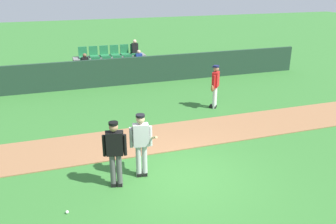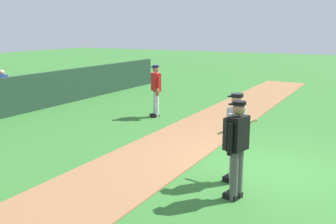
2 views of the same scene
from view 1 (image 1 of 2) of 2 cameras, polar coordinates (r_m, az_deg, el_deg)
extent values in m
plane|color=#33702D|center=(9.48, 2.29, -10.61)|extent=(80.00, 80.00, 0.00)
cube|color=#936642|center=(11.62, -2.18, -4.27)|extent=(28.00, 2.13, 0.03)
cube|color=#1E3828|center=(17.43, -8.33, 6.43)|extent=(20.00, 0.16, 1.35)
cube|color=slate|center=(18.95, -9.06, 5.91)|extent=(3.90, 2.10, 0.30)
cube|color=slate|center=(18.45, -8.89, 6.64)|extent=(3.80, 0.85, 0.40)
cube|color=#237542|center=(18.13, -13.18, 6.90)|extent=(0.44, 0.40, 0.08)
cube|color=#237542|center=(18.29, -13.32, 7.82)|extent=(0.44, 0.08, 0.50)
cube|color=black|center=(18.11, -13.28, 7.86)|extent=(0.32, 0.22, 0.52)
sphere|color=brown|center=(18.04, -13.37, 8.94)|extent=(0.20, 0.20, 0.20)
cube|color=#237542|center=(18.18, -11.45, 7.08)|extent=(0.44, 0.40, 0.08)
cube|color=#237542|center=(18.34, -11.60, 7.99)|extent=(0.44, 0.08, 0.50)
cube|color=#237542|center=(18.26, -9.73, 7.25)|extent=(0.44, 0.40, 0.08)
cube|color=#237542|center=(18.41, -9.89, 8.15)|extent=(0.44, 0.08, 0.50)
cube|color=#237542|center=(18.34, -8.03, 7.41)|extent=(0.44, 0.40, 0.08)
cube|color=#237542|center=(18.50, -8.20, 8.31)|extent=(0.44, 0.08, 0.50)
cube|color=#237542|center=(18.45, -6.34, 7.56)|extent=(0.44, 0.40, 0.08)
cube|color=#237542|center=(18.60, -6.52, 8.45)|extent=(0.44, 0.08, 0.50)
cube|color=#237542|center=(18.57, -4.67, 7.70)|extent=(0.44, 0.40, 0.08)
cube|color=#237542|center=(18.72, -4.85, 8.59)|extent=(0.44, 0.08, 0.50)
cube|color=#263F99|center=(18.55, -4.73, 8.64)|extent=(0.32, 0.22, 0.52)
sphere|color=beige|center=(18.48, -4.76, 9.70)|extent=(0.20, 0.20, 0.20)
cube|color=slate|center=(19.18, -9.41, 8.38)|extent=(3.80, 0.85, 0.40)
cube|color=#237542|center=(18.87, -13.56, 8.65)|extent=(0.44, 0.40, 0.08)
cube|color=#237542|center=(19.04, -13.69, 9.52)|extent=(0.44, 0.08, 0.50)
cube|color=#237542|center=(18.92, -11.89, 8.82)|extent=(0.44, 0.40, 0.08)
cube|color=#237542|center=(19.09, -12.03, 9.68)|extent=(0.44, 0.08, 0.50)
cube|color=#237542|center=(18.99, -10.23, 8.98)|extent=(0.44, 0.40, 0.08)
cube|color=#237542|center=(19.16, -10.38, 9.83)|extent=(0.44, 0.08, 0.50)
cube|color=#237542|center=(19.08, -8.58, 9.12)|extent=(0.44, 0.40, 0.08)
cube|color=#237542|center=(19.24, -8.74, 9.97)|extent=(0.44, 0.08, 0.50)
cube|color=#237542|center=(19.18, -6.94, 9.26)|extent=(0.44, 0.40, 0.08)
cube|color=#237542|center=(19.34, -7.11, 10.11)|extent=(0.44, 0.08, 0.50)
cube|color=#237542|center=(19.29, -5.32, 9.39)|extent=(0.44, 0.40, 0.08)
cube|color=#237542|center=(19.45, -5.50, 10.23)|extent=(0.44, 0.08, 0.50)
cube|color=black|center=(19.28, -5.39, 10.30)|extent=(0.32, 0.22, 0.52)
sphere|color=beige|center=(19.22, -5.42, 11.32)|extent=(0.20, 0.20, 0.20)
cylinder|color=#B2B2B2|center=(9.35, -4.80, -7.95)|extent=(0.14, 0.14, 0.90)
cylinder|color=#B2B2B2|center=(9.37, -3.81, -7.87)|extent=(0.14, 0.14, 0.90)
cube|color=black|center=(9.60, -4.76, -9.87)|extent=(0.15, 0.27, 0.10)
cube|color=black|center=(9.62, -3.80, -9.79)|extent=(0.15, 0.27, 0.10)
cube|color=#B2B2B2|center=(9.02, -4.43, -3.73)|extent=(0.43, 0.27, 0.60)
cylinder|color=#B2B2B2|center=(9.02, -6.00, -4.13)|extent=(0.09, 0.09, 0.55)
cylinder|color=#B2B2B2|center=(9.07, -2.85, -3.90)|extent=(0.09, 0.09, 0.55)
sphere|color=tan|center=(8.85, -4.51, -1.20)|extent=(0.22, 0.22, 0.22)
cylinder|color=black|center=(8.82, -4.53, -0.59)|extent=(0.23, 0.23, 0.06)
cube|color=black|center=(8.92, -4.59, -0.54)|extent=(0.19, 0.14, 0.02)
cylinder|color=tan|center=(9.20, -2.93, -4.21)|extent=(0.19, 0.79, 0.41)
cylinder|color=#4C4C4C|center=(9.00, -8.94, -9.38)|extent=(0.14, 0.14, 0.90)
cylinder|color=#4C4C4C|center=(8.99, -7.90, -9.36)|extent=(0.14, 0.14, 0.90)
cube|color=black|center=(9.26, -8.78, -11.34)|extent=(0.18, 0.28, 0.10)
cube|color=black|center=(9.25, -7.77, -11.31)|extent=(0.18, 0.28, 0.10)
cube|color=black|center=(8.65, -8.68, -5.06)|extent=(0.44, 0.30, 0.60)
cylinder|color=black|center=(8.69, -10.31, -5.40)|extent=(0.09, 0.09, 0.55)
cylinder|color=black|center=(8.65, -7.00, -5.31)|extent=(0.09, 0.09, 0.55)
sphere|color=#9E7051|center=(8.47, -8.84, -2.44)|extent=(0.22, 0.22, 0.22)
cylinder|color=black|center=(8.43, -8.87, -1.82)|extent=(0.23, 0.23, 0.06)
cube|color=black|center=(8.53, -8.83, -1.75)|extent=(0.20, 0.16, 0.02)
cube|color=black|center=(8.76, -8.64, -4.69)|extent=(0.45, 0.18, 0.56)
cylinder|color=silver|center=(14.27, 7.52, 2.29)|extent=(0.14, 0.14, 0.90)
cylinder|color=silver|center=(14.42, 7.67, 2.48)|extent=(0.14, 0.14, 0.90)
cube|color=black|center=(14.41, 7.21, 0.81)|extent=(0.28, 0.26, 0.10)
cube|color=black|center=(14.56, 7.36, 1.02)|extent=(0.28, 0.26, 0.10)
cube|color=red|center=(14.13, 7.74, 5.28)|extent=(0.42, 0.45, 0.60)
cylinder|color=red|center=(13.91, 7.49, 4.82)|extent=(0.09, 0.09, 0.55)
cylinder|color=red|center=(14.38, 7.95, 5.33)|extent=(0.09, 0.09, 0.55)
sphere|color=#9E7051|center=(14.02, 7.82, 6.97)|extent=(0.22, 0.22, 0.22)
cylinder|color=#191E4C|center=(14.00, 7.84, 7.37)|extent=(0.23, 0.23, 0.06)
cube|color=#191E4C|center=(14.03, 7.44, 7.29)|extent=(0.21, 0.22, 0.02)
ellipsoid|color=brown|center=(13.97, 7.23, 3.84)|extent=(0.22, 0.23, 0.28)
sphere|color=white|center=(8.50, -16.05, -15.33)|extent=(0.07, 0.07, 0.07)
camera|label=2|loc=(7.79, -55.77, -3.47)|focal=40.63mm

